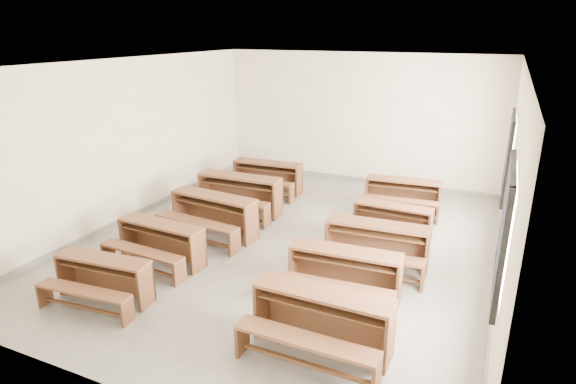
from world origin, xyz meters
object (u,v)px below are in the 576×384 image
at_px(desk_set_0, 102,276).
at_px(desk_set_5, 321,317).
at_px(desk_set_9, 402,193).
at_px(desk_set_2, 213,212).
at_px(desk_set_6, 344,270).
at_px(desk_set_3, 239,192).
at_px(desk_set_8, 392,219).
at_px(desk_set_4, 267,175).
at_px(desk_set_7, 376,242).
at_px(desk_set_1, 160,240).

distance_m(desk_set_0, desk_set_5, 3.25).
relative_size(desk_set_0, desk_set_9, 0.92).
relative_size(desk_set_0, desk_set_5, 0.87).
height_order(desk_set_2, desk_set_6, desk_set_2).
height_order(desk_set_3, desk_set_8, desk_set_3).
height_order(desk_set_6, desk_set_8, desk_set_6).
bearing_deg(desk_set_5, desk_set_4, 123.83).
height_order(desk_set_6, desk_set_9, desk_set_6).
distance_m(desk_set_4, desk_set_5, 6.01).
bearing_deg(desk_set_5, desk_set_3, 132.60).
xyz_separation_m(desk_set_2, desk_set_6, (2.94, -1.12, -0.03)).
bearing_deg(desk_set_9, desk_set_7, -91.81).
distance_m(desk_set_2, desk_set_4, 2.66).
distance_m(desk_set_1, desk_set_2, 1.35).
bearing_deg(desk_set_8, desk_set_7, -86.74).
relative_size(desk_set_4, desk_set_7, 0.98).
bearing_deg(desk_set_3, desk_set_6, -38.66).
bearing_deg(desk_set_2, desk_set_8, 27.40).
relative_size(desk_set_0, desk_set_1, 0.94).
relative_size(desk_set_2, desk_set_6, 1.10).
height_order(desk_set_0, desk_set_3, desk_set_3).
relative_size(desk_set_0, desk_set_7, 0.87).
xyz_separation_m(desk_set_1, desk_set_3, (0.05, 2.54, 0.06)).
height_order(desk_set_3, desk_set_6, desk_set_3).
relative_size(desk_set_4, desk_set_8, 1.15).
height_order(desk_set_3, desk_set_5, desk_set_3).
bearing_deg(desk_set_7, desk_set_0, -145.14).
bearing_deg(desk_set_3, desk_set_5, -49.99).
height_order(desk_set_0, desk_set_9, desk_set_9).
bearing_deg(desk_set_7, desk_set_1, -161.56).
height_order(desk_set_0, desk_set_5, desk_set_5).
bearing_deg(desk_set_6, desk_set_0, -157.75).
xyz_separation_m(desk_set_0, desk_set_7, (3.31, 2.60, 0.06)).
distance_m(desk_set_0, desk_set_4, 5.27).
height_order(desk_set_4, desk_set_6, desk_set_4).
distance_m(desk_set_6, desk_set_7, 1.12).
bearing_deg(desk_set_2, desk_set_0, -88.03).
height_order(desk_set_4, desk_set_7, desk_set_7).
xyz_separation_m(desk_set_1, desk_set_6, (3.12, 0.21, 0.02)).
bearing_deg(desk_set_1, desk_set_8, 41.20).
relative_size(desk_set_8, desk_set_9, 0.90).
height_order(desk_set_3, desk_set_9, desk_set_3).
bearing_deg(desk_set_4, desk_set_2, -88.58).
bearing_deg(desk_set_4, desk_set_0, -92.59).
height_order(desk_set_0, desk_set_8, desk_set_0).
xyz_separation_m(desk_set_4, desk_set_8, (3.30, -1.43, -0.06)).
relative_size(desk_set_4, desk_set_5, 0.98).
bearing_deg(desk_set_9, desk_set_8, -90.19).
bearing_deg(desk_set_3, desk_set_1, -92.64).
xyz_separation_m(desk_set_5, desk_set_8, (0.05, 3.62, -0.07)).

